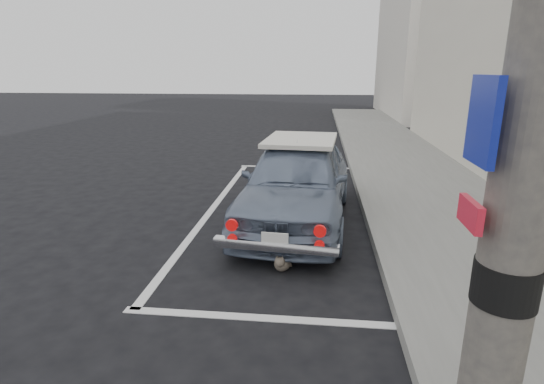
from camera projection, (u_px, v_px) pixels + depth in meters
The scene contains 8 objects.
ground at pixel (228, 291), 4.86m from camera, with size 80.00×80.00×0.00m, color black.
sidewalk at pixel (462, 232), 6.42m from camera, with size 2.80×40.00×0.15m, color slate.
building_far at pixel (424, 39), 22.19m from camera, with size 3.50×10.00×8.00m, color beige.
pline_rear at pixel (266, 318), 4.33m from camera, with size 3.00×0.12×0.01m, color silver.
pline_front at pixel (298, 167), 11.02m from camera, with size 3.00×0.12×0.01m, color silver.
pline_side at pixel (214, 207), 7.82m from camera, with size 0.12×7.00×0.01m, color silver.
retro_coupe at pixel (297, 181), 6.95m from camera, with size 1.95×4.17×1.38m.
cat at pixel (283, 262), 5.35m from camera, with size 0.27×0.47×0.26m.
Camera 1 is at (0.98, -4.27, 2.45)m, focal length 28.00 mm.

